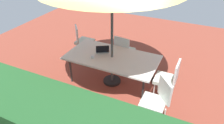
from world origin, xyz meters
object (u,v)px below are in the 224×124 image
at_px(chair_west, 168,78).
at_px(cup, 93,57).
at_px(chair_northwest, 156,100).
at_px(laptop, 102,50).
at_px(dining_table, 112,58).
at_px(chair_southeast, 83,40).
at_px(chair_south, 124,50).

xyz_separation_m(chair_west, cup, (1.75, 0.24, 0.23)).
distance_m(chair_west, cup, 1.79).
bearing_deg(chair_northwest, laptop, -159.83).
xyz_separation_m(dining_table, chair_northwest, (-1.32, 0.81, -0.15)).
bearing_deg(dining_table, chair_southeast, -30.75).
relative_size(chair_west, cup, 12.09).
height_order(dining_table, chair_west, chair_west).
bearing_deg(chair_south, chair_northwest, 135.93).
relative_size(chair_northwest, chair_west, 1.00).
bearing_deg(dining_table, chair_south, -90.36).
bearing_deg(chair_southeast, chair_south, -131.00).
distance_m(dining_table, cup, 0.46).
bearing_deg(chair_west, dining_table, -89.68).
bearing_deg(laptop, chair_southeast, -65.12).
bearing_deg(laptop, cup, 48.33).
bearing_deg(chair_south, cup, 74.69).
distance_m(chair_south, cup, 1.10).
relative_size(chair_south, cup, 12.09).
relative_size(chair_southeast, chair_northwest, 1.00).
height_order(chair_south, cup, chair_south).
xyz_separation_m(chair_south, chair_west, (-1.37, 0.76, 0.00)).
distance_m(chair_northwest, laptop, 1.89).
height_order(dining_table, chair_northwest, chair_northwest).
bearing_deg(cup, chair_southeast, -47.53).
relative_size(chair_northwest, cup, 12.09).
relative_size(chair_southeast, cup, 12.09).
xyz_separation_m(chair_south, chair_northwest, (-1.31, 1.56, 0.00)).
distance_m(dining_table, chair_northwest, 1.55).
relative_size(chair_south, chair_west, 1.00).
height_order(chair_southeast, chair_south, same).
distance_m(chair_south, chair_northwest, 2.04).
bearing_deg(dining_table, chair_west, 179.62).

